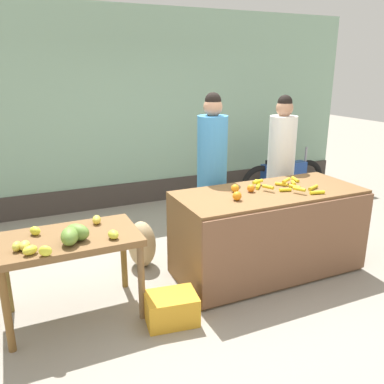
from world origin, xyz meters
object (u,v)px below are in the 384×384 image
Objects in this scene: vendor_woman_blue_shirt at (212,175)px; parked_motorcycle at (283,178)px; produce_sack at (142,244)px; vendor_woman_white_shirt at (281,168)px; produce_crate at (171,308)px.

vendor_woman_blue_shirt is 1.17× the size of parked_motorcycle.
produce_sack is at bearing -178.53° from vendor_woman_blue_shirt.
produce_crate is (-1.97, -1.20, -0.79)m from vendor_woman_white_shirt.
produce_sack is (-0.87, -0.02, -0.69)m from vendor_woman_blue_shirt.
vendor_woman_white_shirt is at bearing 31.39° from produce_crate.
vendor_woman_white_shirt is 2.44m from produce_crate.
produce_sack reaches higher than produce_crate.
vendor_woman_white_shirt is 1.14× the size of parked_motorcycle.
parked_motorcycle is 3.64× the size of produce_crate.
parked_motorcycle is 3.75m from produce_crate.
vendor_woman_blue_shirt reaches higher than produce_crate.
parked_motorcycle is (0.93, 1.14, -0.52)m from vendor_woman_white_shirt.
produce_crate is (-0.96, -1.13, -0.82)m from vendor_woman_blue_shirt.
produce_crate is (-2.91, -2.35, -0.27)m from parked_motorcycle.
produce_crate is at bearing -94.59° from produce_sack.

